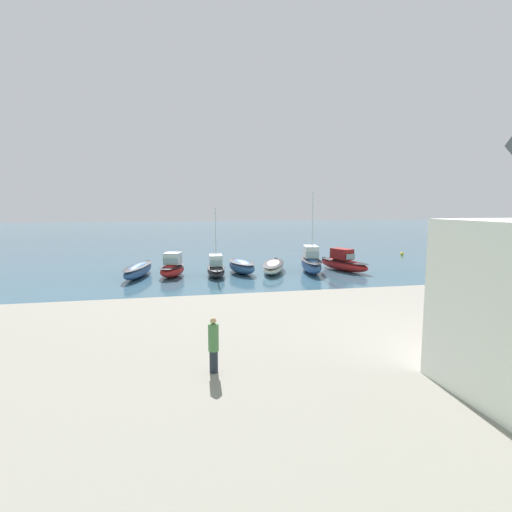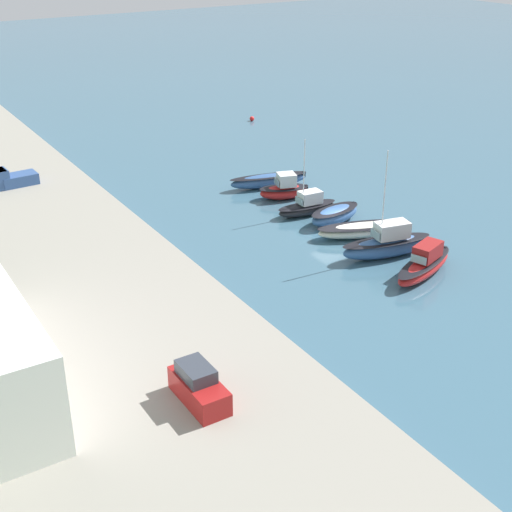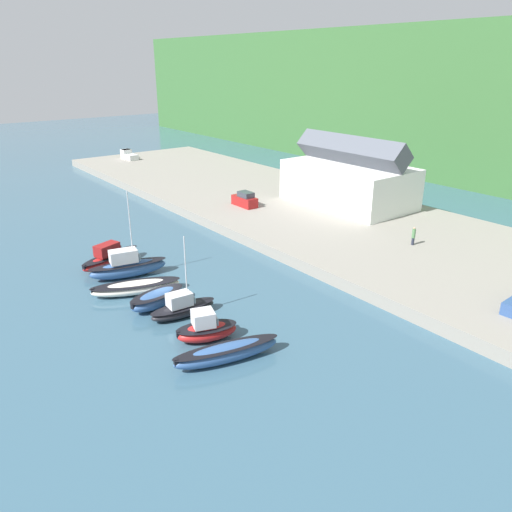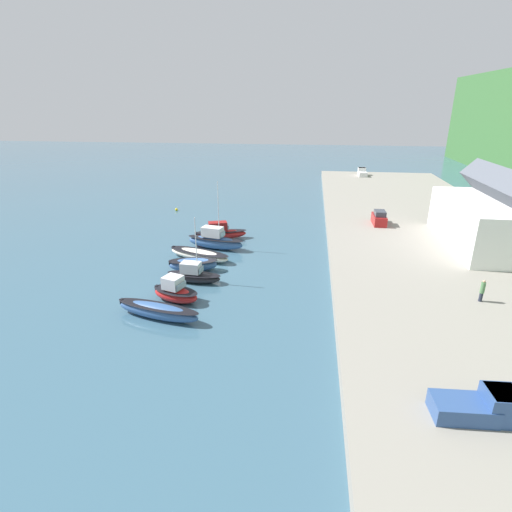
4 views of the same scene
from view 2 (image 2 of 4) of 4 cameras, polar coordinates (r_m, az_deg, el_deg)
The scene contains 12 objects.
ground_plane at distance 64.31m, azimuth 5.93°, elevation 2.03°, with size 320.00×320.00×0.00m, color #385B70.
quay_promenade at distance 53.17m, azimuth -19.76°, elevation -3.97°, with size 138.21×28.81×1.29m.
moored_boat_0 at distance 57.14m, azimuth 13.33°, elevation -0.64°, with size 4.37×7.85×2.58m.
moored_boat_1 at distance 59.57m, azimuth 10.45°, elevation 0.95°, with size 3.66×8.29×9.18m.
moored_boat_2 at distance 63.28m, azimuth 8.66°, elevation 2.11°, with size 5.03×8.89×1.20m.
moored_boat_3 at distance 65.70m, azimuth 6.32°, elevation 3.30°, with size 3.34×6.04×1.53m.
moored_boat_4 at distance 67.41m, azimuth 4.14°, elevation 4.00°, with size 2.34×6.24×7.39m.
moored_boat_5 at distance 71.19m, azimuth 2.28°, elevation 5.34°, with size 3.68×5.44×2.59m.
moored_boat_6 at distance 74.30m, azimuth 1.03°, elevation 6.08°, with size 3.58×8.62×1.43m.
parked_car_0 at distance 39.76m, azimuth -4.61°, elevation -10.39°, with size 4.21×1.83×2.16m.
pickup_truck_1 at distance 74.72m, azimuth -19.22°, elevation 5.85°, with size 2.19×4.82×1.90m.
mooring_buoy_0 at distance 99.93m, azimuth -0.33°, elevation 10.93°, with size 0.64×0.64×0.64m.
Camera 2 is at (-46.40, 36.53, 25.47)m, focal length 50.00 mm.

